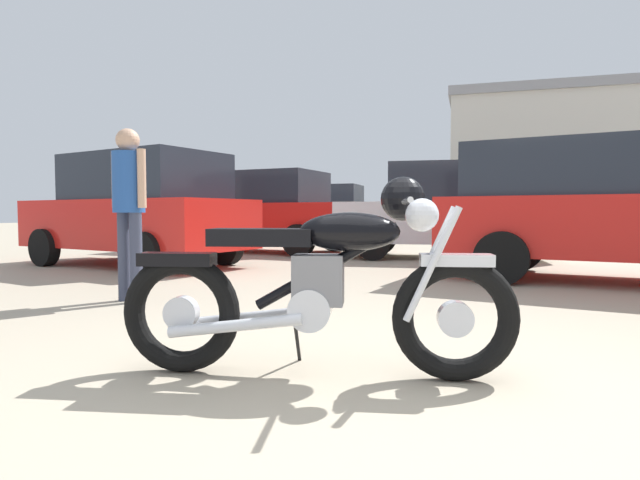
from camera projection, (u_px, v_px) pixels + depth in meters
name	position (u px, v px, depth m)	size (l,w,h in m)	color
ground_plane	(377.00, 399.00, 2.37)	(80.00, 80.00, 0.00)	tan
vintage_motorcycle	(325.00, 283.00, 2.70)	(2.04, 0.85, 1.07)	black
bystander	(129.00, 196.00, 4.93)	(0.45, 0.30, 1.66)	#383D51
dark_sedan_left	(252.00, 209.00, 11.42)	(4.81, 2.21, 1.74)	black
silver_sedan_mid	(329.00, 211.00, 17.16)	(3.99, 2.01, 1.78)	black
white_estate_far	(635.00, 206.00, 6.22)	(4.89, 2.42, 1.74)	black
pale_sedan_back	(446.00, 210.00, 9.73)	(4.10, 2.26, 1.78)	black
blue_hatchback_right	(139.00, 209.00, 8.28)	(4.13, 2.34, 1.78)	black
industrial_building	(581.00, 160.00, 29.71)	(15.17, 9.62, 14.73)	beige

